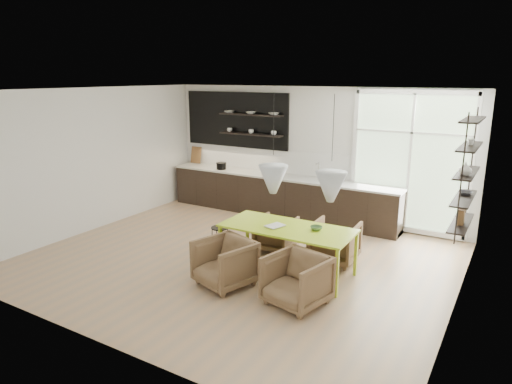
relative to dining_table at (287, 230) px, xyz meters
name	(u,v)px	position (x,y,z in m)	size (l,w,h in m)	color
room	(297,170)	(-0.38, 1.12, 0.74)	(7.02, 6.01, 2.91)	tan
kitchen_run	(276,189)	(-1.65, 2.71, -0.12)	(5.54, 0.69, 2.75)	black
right_shelving	(466,176)	(2.40, 1.20, 0.93)	(0.26, 1.22, 1.90)	black
dining_table	(287,230)	(0.00, 0.00, 0.00)	(2.13, 0.97, 0.77)	#B7DD26
armchair_back_left	(276,233)	(-0.63, 0.79, -0.41)	(0.66, 0.68, 0.62)	brown
armchair_back_right	(335,242)	(0.50, 0.83, -0.37)	(0.75, 0.77, 0.70)	brown
armchair_front_left	(225,263)	(-0.60, -0.91, -0.36)	(0.78, 0.80, 0.73)	brown
armchair_front_right	(297,280)	(0.61, -0.90, -0.36)	(0.77, 0.79, 0.72)	brown
wire_stool	(220,235)	(-1.51, 0.26, -0.44)	(0.34, 0.34, 0.43)	black
table_book	(270,224)	(-0.28, -0.05, 0.07)	(0.22, 0.30, 0.03)	white
table_bowl	(316,228)	(0.46, 0.11, 0.08)	(0.19, 0.19, 0.06)	#4B7043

